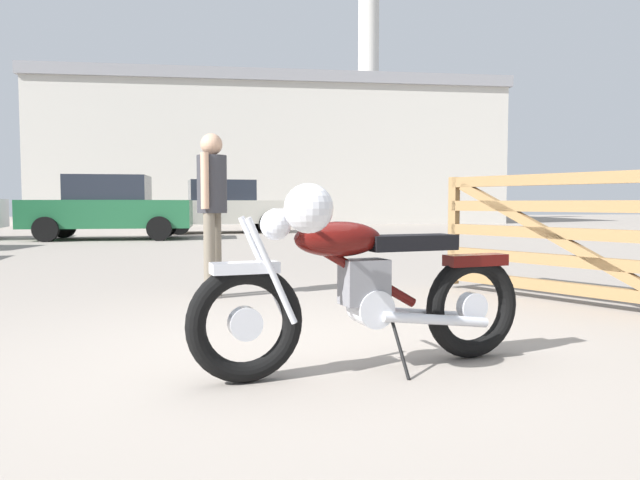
{
  "coord_description": "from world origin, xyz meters",
  "views": [
    {
      "loc": [
        -0.57,
        -3.71,
        0.97
      ],
      "look_at": [
        0.16,
        0.48,
        0.7
      ],
      "focal_mm": 33.72,
      "sensor_mm": 36.0,
      "label": 1
    }
  ],
  "objects_px": {
    "timber_gate": "(579,231)",
    "red_hatchback_near": "(109,207)",
    "bystander": "(212,197)",
    "blue_hatchback_right": "(222,207)",
    "vintage_motorcycle": "(361,286)"
  },
  "relations": [
    {
      "from": "bystander",
      "to": "red_hatchback_near",
      "type": "distance_m",
      "value": 10.62
    },
    {
      "from": "bystander",
      "to": "red_hatchback_near",
      "type": "xyz_separation_m",
      "value": [
        -2.71,
        10.27,
        -0.18
      ]
    },
    {
      "from": "timber_gate",
      "to": "bystander",
      "type": "distance_m",
      "value": 3.56
    },
    {
      "from": "vintage_motorcycle",
      "to": "bystander",
      "type": "height_order",
      "value": "bystander"
    },
    {
      "from": "timber_gate",
      "to": "red_hatchback_near",
      "type": "xyz_separation_m",
      "value": [
        -6.09,
        11.35,
        0.13
      ]
    },
    {
      "from": "vintage_motorcycle",
      "to": "blue_hatchback_right",
      "type": "height_order",
      "value": "blue_hatchback_right"
    },
    {
      "from": "red_hatchback_near",
      "to": "blue_hatchback_right",
      "type": "height_order",
      "value": "same"
    },
    {
      "from": "timber_gate",
      "to": "bystander",
      "type": "xyz_separation_m",
      "value": [
        -3.38,
        1.08,
        0.32
      ]
    },
    {
      "from": "vintage_motorcycle",
      "to": "timber_gate",
      "type": "xyz_separation_m",
      "value": [
        2.53,
        1.81,
        0.21
      ]
    },
    {
      "from": "timber_gate",
      "to": "red_hatchback_near",
      "type": "relative_size",
      "value": 0.54
    },
    {
      "from": "timber_gate",
      "to": "red_hatchback_near",
      "type": "height_order",
      "value": "red_hatchback_near"
    },
    {
      "from": "red_hatchback_near",
      "to": "bystander",
      "type": "bearing_deg",
      "value": 105.46
    },
    {
      "from": "bystander",
      "to": "blue_hatchback_right",
      "type": "distance_m",
      "value": 13.18
    },
    {
      "from": "bystander",
      "to": "timber_gate",
      "type": "bearing_deg",
      "value": -177.06
    },
    {
      "from": "vintage_motorcycle",
      "to": "blue_hatchback_right",
      "type": "distance_m",
      "value": 16.08
    }
  ]
}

